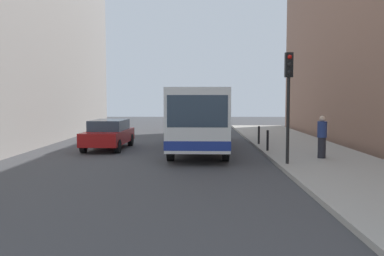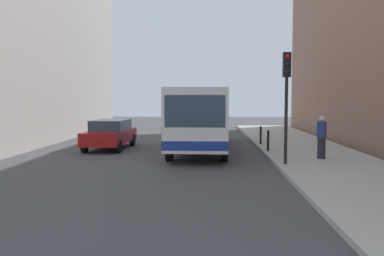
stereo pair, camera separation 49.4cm
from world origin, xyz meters
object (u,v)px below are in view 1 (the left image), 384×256
traffic_light (289,87)px  bollard_mid (259,135)px  car_beside_bus (109,134)px  pedestrian_near_signal (322,137)px  bus (200,115)px  bollard_near (268,140)px

traffic_light → bollard_mid: 7.08m
car_beside_bus → pedestrian_near_signal: 10.39m
bus → car_beside_bus: (-4.60, -0.06, -0.94)m
bus → bollard_mid: bearing=-160.3°
bus → traffic_light: traffic_light is taller
car_beside_bus → bollard_mid: car_beside_bus is taller
bollard_near → bollard_mid: 2.81m
car_beside_bus → traffic_light: bearing=147.0°
traffic_light → bus: bearing=120.2°
car_beside_bus → pedestrian_near_signal: bearing=159.3°
bollard_near → bus: bearing=151.2°
car_beside_bus → bollard_near: 7.94m
traffic_light → bollard_near: bearing=91.5°
bollard_mid → bollard_near: bearing=-90.0°
bus → car_beside_bus: size_ratio=2.48×
traffic_light → bollard_near: (-0.10, 3.85, -2.38)m
traffic_light → pedestrian_near_signal: bearing=41.1°
car_beside_bus → pedestrian_near_signal: size_ratio=2.59×
car_beside_bus → traffic_light: (7.86, -5.54, 2.22)m
traffic_light → pedestrian_near_signal: (1.71, 1.49, -1.99)m
car_beside_bus → bus: bearing=-177.1°
traffic_light → bollard_mid: size_ratio=4.32×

